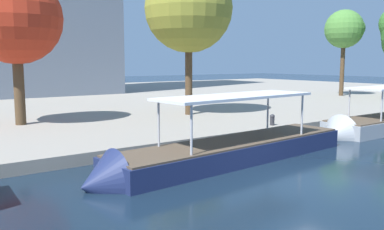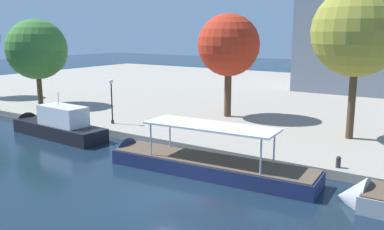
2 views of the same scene
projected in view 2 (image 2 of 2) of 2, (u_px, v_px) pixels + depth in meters
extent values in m
plane|color=#142333|center=(165.00, 199.00, 21.73)|extent=(220.00, 220.00, 0.00)
cube|color=gray|center=(341.00, 101.00, 50.43)|extent=(120.00, 55.00, 0.58)
cube|color=black|center=(59.00, 133.00, 34.38)|extent=(9.64, 2.99, 1.52)
cone|color=black|center=(24.00, 124.00, 37.40)|extent=(1.32, 2.42, 2.36)
cube|color=white|center=(63.00, 115.00, 33.65)|extent=(4.38, 2.21, 1.58)
cube|color=black|center=(51.00, 112.00, 34.61)|extent=(1.24, 1.92, 0.95)
cylinder|color=silver|center=(58.00, 99.00, 33.67)|extent=(0.08, 0.08, 1.06)
cube|color=navy|center=(210.00, 171.00, 25.43)|extent=(13.39, 3.66, 1.37)
cone|color=navy|center=(120.00, 154.00, 28.89)|extent=(1.57, 2.57, 2.48)
cube|color=brown|center=(210.00, 159.00, 25.28)|extent=(13.12, 3.51, 0.08)
cylinder|color=#B2B2B7|center=(151.00, 139.00, 25.91)|extent=(0.10, 0.10, 2.00)
cylinder|color=#B2B2B7|center=(170.00, 132.00, 27.79)|extent=(0.10, 0.10, 2.00)
cylinder|color=#B2B2B7|center=(261.00, 157.00, 22.37)|extent=(0.10, 0.10, 2.00)
cylinder|color=#B2B2B7|center=(274.00, 147.00, 24.25)|extent=(0.10, 0.10, 2.00)
cube|color=silver|center=(211.00, 126.00, 24.87)|extent=(8.36, 3.10, 0.12)
cone|color=#9EA3A8|center=(352.00, 198.00, 21.26)|extent=(1.42, 2.54, 2.53)
cylinder|color=#2D2D33|center=(338.00, 164.00, 24.85)|extent=(0.29, 0.29, 0.49)
sphere|color=#2D2D33|center=(339.00, 159.00, 24.78)|extent=(0.31, 0.31, 0.31)
cylinder|color=#2D2D33|center=(74.00, 118.00, 37.71)|extent=(0.24, 0.24, 0.62)
sphere|color=#2D2D33|center=(74.00, 114.00, 37.64)|extent=(0.27, 0.27, 0.27)
cylinder|color=black|center=(112.00, 104.00, 36.45)|extent=(0.12, 0.12, 3.60)
sphere|color=white|center=(111.00, 81.00, 36.06)|extent=(0.38, 0.38, 0.38)
cylinder|color=black|center=(113.00, 122.00, 36.78)|extent=(0.26, 0.26, 0.30)
cylinder|color=#4C3823|center=(40.00, 88.00, 46.05)|extent=(0.55, 0.55, 3.66)
sphere|color=#38702D|center=(37.00, 49.00, 45.20)|extent=(6.59, 6.59, 6.59)
sphere|color=#38702D|center=(49.00, 57.00, 44.81)|extent=(3.69, 3.69, 3.69)
sphere|color=#38702D|center=(41.00, 54.00, 45.39)|extent=(4.52, 4.52, 4.52)
cylinder|color=#4C3823|center=(228.00, 93.00, 39.50)|extent=(0.67, 0.67, 4.61)
sphere|color=#B22D19|center=(229.00, 45.00, 38.60)|extent=(5.84, 5.84, 5.84)
sphere|color=#B22D19|center=(232.00, 52.00, 38.75)|extent=(3.37, 3.37, 3.37)
sphere|color=#B22D19|center=(225.00, 45.00, 40.08)|extent=(3.35, 3.35, 3.35)
cylinder|color=#4C3823|center=(352.00, 103.00, 31.17)|extent=(0.55, 0.55, 5.55)
sphere|color=olive|center=(357.00, 32.00, 30.13)|extent=(6.62, 6.62, 6.62)
sphere|color=olive|center=(359.00, 37.00, 30.53)|extent=(4.26, 4.26, 4.26)
sphere|color=olive|center=(370.00, 24.00, 29.48)|extent=(3.15, 3.15, 3.15)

